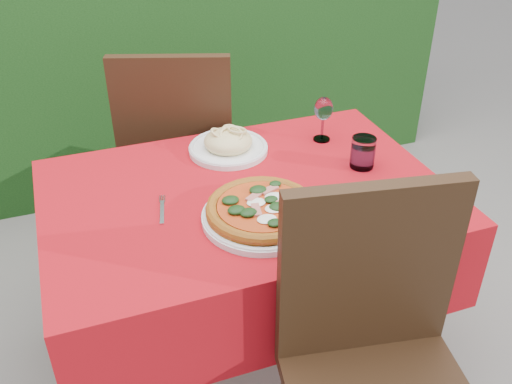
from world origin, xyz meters
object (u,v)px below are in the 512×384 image
object	(u,v)px
chair_near	(376,356)
water_glass	(363,154)
pasta_plate	(228,144)
pizza_plate	(262,211)
chair_far	(179,146)
fork	(162,212)
wine_glass	(324,110)

from	to	relation	value
chair_near	water_glass	size ratio (longest dim) A/B	9.60
chair_near	water_glass	bearing A→B (deg)	75.56
pasta_plate	water_glass	xyz separation A→B (m)	(0.39, -0.26, 0.02)
chair_near	pizza_plate	distance (m)	0.51
chair_near	water_glass	xyz separation A→B (m)	(0.28, 0.63, 0.21)
chair_far	fork	world-z (taller)	chair_far
water_glass	wine_glass	size ratio (longest dim) A/B	0.64
chair_near	fork	world-z (taller)	chair_near
chair_near	pizza_plate	bearing A→B (deg)	117.51
fork	chair_near	bearing A→B (deg)	-42.26
pizza_plate	fork	world-z (taller)	pizza_plate
chair_near	chair_far	size ratio (longest dim) A/B	1.01
pizza_plate	wine_glass	xyz separation A→B (m)	(0.38, 0.40, 0.09)
chair_far	pasta_plate	world-z (taller)	chair_far
chair_near	wine_glass	xyz separation A→B (m)	(0.24, 0.85, 0.27)
water_glass	fork	bearing A→B (deg)	-176.67
chair_far	chair_near	bearing A→B (deg)	117.63
water_glass	chair_near	bearing A→B (deg)	-114.47
chair_far	water_glass	bearing A→B (deg)	145.16
chair_far	wine_glass	bearing A→B (deg)	154.36
water_glass	wine_glass	bearing A→B (deg)	100.62
water_glass	wine_glass	xyz separation A→B (m)	(-0.04, 0.22, 0.07)
chair_far	fork	xyz separation A→B (m)	(-0.21, -0.70, 0.17)
chair_far	wine_glass	size ratio (longest dim) A/B	6.06
chair_near	fork	distance (m)	0.73
chair_near	wine_glass	bearing A→B (deg)	84.08
chair_far	pasta_plate	xyz separation A→B (m)	(0.10, -0.40, 0.19)
water_glass	pizza_plate	bearing A→B (deg)	-157.56
pizza_plate	pasta_plate	distance (m)	0.43
pizza_plate	water_glass	xyz separation A→B (m)	(0.43, 0.18, 0.02)
water_glass	fork	world-z (taller)	water_glass
pizza_plate	wine_glass	distance (m)	0.56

